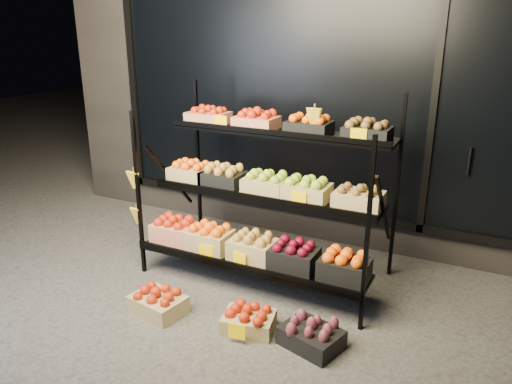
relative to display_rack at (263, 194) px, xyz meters
The scene contains 7 objects.
ground 0.99m from the display_rack, 89.50° to the right, with size 24.00×24.00×0.00m, color #514F4C.
building 2.21m from the display_rack, 89.84° to the left, with size 6.00×2.08×3.50m.
display_rack is the anchor object (origin of this frame).
tag_floor_b 1.27m from the display_rack, 74.16° to the right, with size 0.13×0.01×0.12m, color #FFCC00.
floor_crate_left 1.25m from the display_rack, 117.31° to the right, with size 0.46×0.37×0.21m.
floor_crate_midright 1.11m from the display_rack, 70.85° to the right, with size 0.43×0.35×0.19m.
floor_crate_right 1.30m from the display_rack, 45.52° to the right, with size 0.48×0.41×0.21m.
Camera 1 is at (1.78, -3.07, 2.20)m, focal length 35.00 mm.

